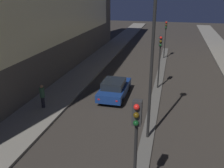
{
  "coord_description": "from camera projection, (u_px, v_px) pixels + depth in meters",
  "views": [
    {
      "loc": [
        0.98,
        -4.55,
        8.06
      ],
      "look_at": [
        -3.78,
        14.75,
        0.56
      ],
      "focal_mm": 40.0,
      "sensor_mm": 36.0,
      "label": 1
    }
  ],
  "objects": [
    {
      "name": "pedestrian_on_left_sidewalk",
      "position": [
        42.0,
        95.0,
        17.61
      ],
      "size": [
        0.34,
        0.34,
        1.71
      ],
      "color": "black",
      "rests_on": "sidewalk_left"
    },
    {
      "name": "traffic_light_mid",
      "position": [
        160.0,
        50.0,
        20.46
      ],
      "size": [
        0.32,
        0.42,
        4.53
      ],
      "color": "black",
      "rests_on": "median_strip"
    },
    {
      "name": "car_left_lane",
      "position": [
        114.0,
        88.0,
        19.76
      ],
      "size": [
        1.9,
        4.44,
        1.52
      ],
      "color": "navy",
      "rests_on": "ground"
    },
    {
      "name": "traffic_light_far",
      "position": [
        166.0,
        31.0,
        29.93
      ],
      "size": [
        0.32,
        0.42,
        4.53
      ],
      "color": "black",
      "rests_on": "median_strip"
    },
    {
      "name": "street_lamp",
      "position": [
        154.0,
        24.0,
        12.16
      ],
      "size": [
        0.54,
        0.54,
        9.42
      ],
      "color": "black",
      "rests_on": "median_strip"
    },
    {
      "name": "median_strip",
      "position": [
        158.0,
        86.0,
        22.23
      ],
      "size": [
        0.72,
        31.14,
        0.11
      ],
      "color": "#56544F",
      "rests_on": "ground"
    },
    {
      "name": "traffic_light_near",
      "position": [
        136.0,
        133.0,
        8.63
      ],
      "size": [
        0.32,
        0.42,
        4.53
      ],
      "color": "black",
      "rests_on": "median_strip"
    }
  ]
}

